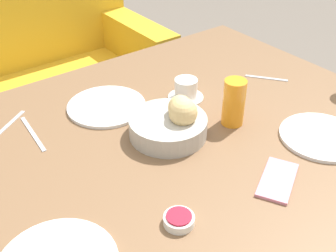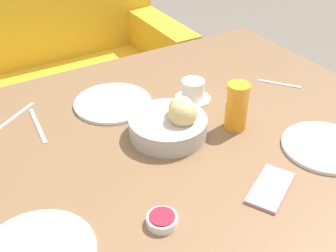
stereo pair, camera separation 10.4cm
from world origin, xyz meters
name	(u,v)px [view 2 (the right image)]	position (x,y,z in m)	size (l,w,h in m)	color
dining_table	(162,164)	(0.00, 0.00, 0.65)	(1.44, 1.06, 0.74)	brown
couch	(17,105)	(-0.19, 1.10, 0.33)	(1.63, 0.70, 0.90)	gold
bread_basket	(171,123)	(0.04, 0.01, 0.77)	(0.21, 0.21, 0.12)	#B2ADA3
plate_near_right	(325,147)	(0.36, -0.25, 0.74)	(0.23, 0.23, 0.01)	white
plate_far_center	(113,103)	(-0.03, 0.24, 0.74)	(0.24, 0.24, 0.01)	white
juice_glass	(237,106)	(0.21, -0.05, 0.80)	(0.06, 0.06, 0.14)	orange
coffee_cup	(193,91)	(0.19, 0.14, 0.77)	(0.11, 0.11, 0.07)	white
jam_bowl_berry	(162,220)	(-0.15, -0.26, 0.75)	(0.07, 0.07, 0.02)	white
fork_silver	(38,125)	(-0.27, 0.24, 0.74)	(0.02, 0.19, 0.00)	#B7B7BC
knife_silver	(12,119)	(-0.32, 0.32, 0.74)	(0.16, 0.12, 0.00)	#B7B7BC
spoon_coffee	(279,84)	(0.50, 0.08, 0.74)	(0.10, 0.12, 0.00)	#B7B7BC
cell_phone	(271,188)	(0.12, -0.30, 0.74)	(0.17, 0.14, 0.01)	pink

